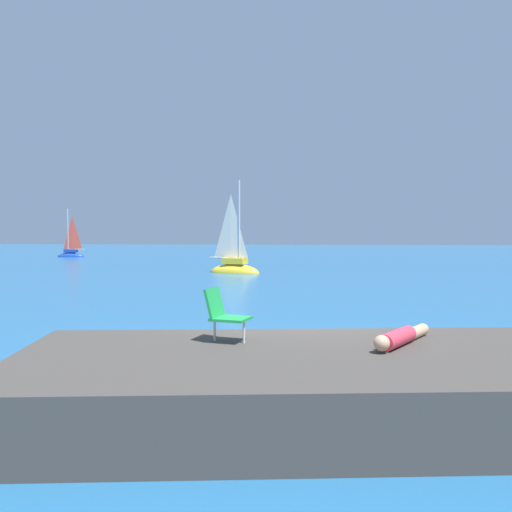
{
  "coord_description": "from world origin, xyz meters",
  "views": [
    {
      "loc": [
        -0.06,
        -10.95,
        2.55
      ],
      "look_at": [
        -1.96,
        16.68,
        1.21
      ],
      "focal_mm": 39.42,
      "sensor_mm": 36.0,
      "label": 1
    }
  ],
  "objects_px": {
    "person_sunbather": "(400,337)",
    "beach_chair": "(223,312)",
    "sailboat_near": "(235,268)",
    "sailboat_far": "(71,254)"
  },
  "relations": [
    {
      "from": "sailboat_near",
      "to": "person_sunbather",
      "type": "xyz_separation_m",
      "value": [
        4.99,
        -24.06,
        0.68
      ]
    },
    {
      "from": "person_sunbather",
      "to": "beach_chair",
      "type": "distance_m",
      "value": 2.59
    },
    {
      "from": "person_sunbather",
      "to": "sailboat_near",
      "type": "bearing_deg",
      "value": 43.16
    },
    {
      "from": "sailboat_near",
      "to": "person_sunbather",
      "type": "distance_m",
      "value": 24.58
    },
    {
      "from": "sailboat_near",
      "to": "person_sunbather",
      "type": "height_order",
      "value": "sailboat_near"
    },
    {
      "from": "sailboat_near",
      "to": "beach_chair",
      "type": "distance_m",
      "value": 24.15
    },
    {
      "from": "sailboat_near",
      "to": "sailboat_far",
      "type": "distance_m",
      "value": 24.01
    },
    {
      "from": "person_sunbather",
      "to": "beach_chair",
      "type": "bearing_deg",
      "value": 120.12
    },
    {
      "from": "sailboat_far",
      "to": "sailboat_near",
      "type": "bearing_deg",
      "value": 137.61
    },
    {
      "from": "sailboat_far",
      "to": "beach_chair",
      "type": "relative_size",
      "value": 6.02
    }
  ]
}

